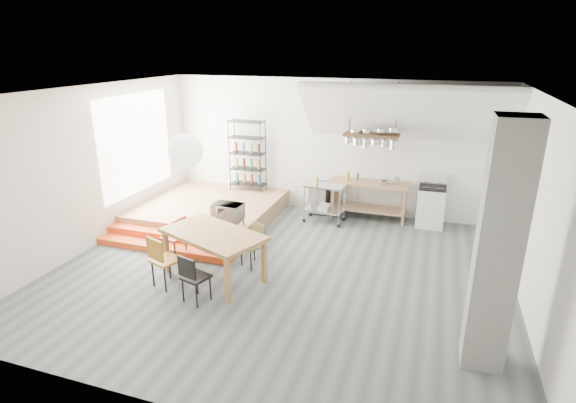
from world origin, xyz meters
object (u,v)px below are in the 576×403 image
(dining_table, at_px, (213,237))
(mini_fridge, at_px, (319,198))
(stove, at_px, (431,206))
(rolling_cart, at_px, (325,198))

(dining_table, height_order, mini_fridge, dining_table)
(stove, relative_size, mini_fridge, 1.57)
(mini_fridge, bearing_deg, rolling_cart, -64.98)
(rolling_cart, bearing_deg, mini_fridge, 119.12)
(rolling_cart, bearing_deg, stove, 16.86)
(stove, xyz_separation_m, mini_fridge, (-2.61, 0.04, -0.11))
(stove, distance_m, mini_fridge, 2.62)
(stove, height_order, dining_table, stove)
(rolling_cart, xyz_separation_m, mini_fridge, (-0.27, 0.57, -0.21))
(rolling_cart, height_order, mini_fridge, rolling_cart)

